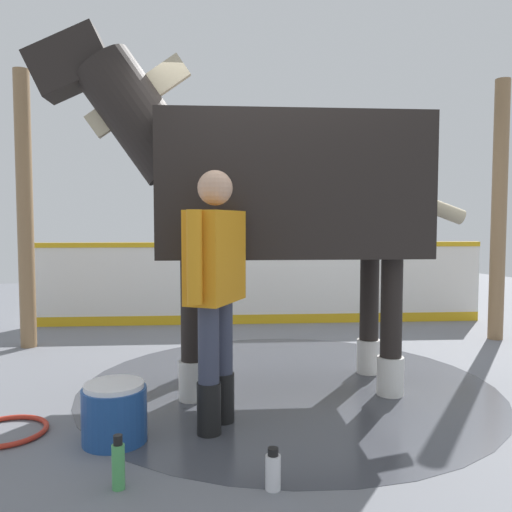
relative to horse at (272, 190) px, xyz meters
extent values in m
cube|color=slate|center=(0.29, 0.25, -1.57)|extent=(16.00, 16.00, 0.02)
cylinder|color=#42444C|center=(0.12, -0.04, -1.55)|extent=(3.26, 3.26, 0.00)
cube|color=white|center=(0.81, 2.40, -1.06)|extent=(5.54, 1.62, 0.99)
cube|color=gold|center=(0.81, 2.40, -0.54)|extent=(5.55, 1.65, 0.06)
cube|color=gold|center=(0.81, 2.40, -1.50)|extent=(5.54, 1.63, 0.12)
cylinder|color=olive|center=(-1.91, 2.06, -0.13)|extent=(0.16, 0.16, 2.85)
cylinder|color=olive|center=(2.96, 0.68, -0.13)|extent=(0.16, 0.16, 2.85)
cube|color=black|center=(0.12, -0.04, 0.00)|extent=(2.16, 1.53, 1.03)
cylinder|color=black|center=(-0.67, -0.11, -1.03)|extent=(0.16, 0.16, 1.04)
cylinder|color=silver|center=(-0.67, -0.11, -1.41)|extent=(0.20, 0.20, 0.29)
cylinder|color=black|center=(-0.51, 0.44, -1.03)|extent=(0.16, 0.16, 1.04)
cylinder|color=silver|center=(-0.51, 0.44, -1.41)|extent=(0.20, 0.20, 0.29)
cylinder|color=black|center=(0.76, -0.51, -1.03)|extent=(0.16, 0.16, 1.04)
cylinder|color=silver|center=(0.76, -0.51, -1.41)|extent=(0.20, 0.20, 0.29)
cylinder|color=black|center=(0.92, 0.04, -1.03)|extent=(0.16, 0.16, 1.04)
cylinder|color=silver|center=(0.92, 0.04, -1.41)|extent=(0.20, 0.20, 0.29)
cylinder|color=black|center=(-0.98, 0.28, 0.54)|extent=(1.01, 0.70, 1.04)
cube|color=#C6B793|center=(-0.98, 0.28, 0.70)|extent=(0.78, 0.28, 0.64)
cube|color=black|center=(-1.45, 0.41, 0.93)|extent=(0.70, 0.45, 0.56)
cylinder|color=#C6B793|center=(1.16, -0.33, -0.10)|extent=(0.71, 0.31, 0.35)
cylinder|color=black|center=(-0.57, -0.58, -1.39)|extent=(0.15, 0.15, 0.32)
cylinder|color=#383D51|center=(-0.57, -0.58, -0.99)|extent=(0.13, 0.13, 0.48)
cylinder|color=black|center=(-0.71, -0.74, -1.39)|extent=(0.15, 0.15, 0.32)
cylinder|color=#383D51|center=(-0.71, -0.74, -0.99)|extent=(0.13, 0.13, 0.48)
cube|color=orange|center=(-0.64, -0.66, -0.47)|extent=(0.47, 0.50, 0.57)
cylinder|color=orange|center=(-0.46, -0.45, -0.45)|extent=(0.09, 0.09, 0.54)
cylinder|color=orange|center=(-0.82, -0.88, -0.45)|extent=(0.09, 0.09, 0.54)
sphere|color=tan|center=(-0.64, -0.66, -0.04)|extent=(0.22, 0.22, 0.22)
cylinder|color=#1E478C|center=(-1.26, -0.66, -1.39)|extent=(0.38, 0.38, 0.32)
cylinder|color=white|center=(-1.26, -0.66, -1.22)|extent=(0.35, 0.35, 0.03)
cylinder|color=white|center=(-0.58, -1.49, -1.47)|extent=(0.08, 0.08, 0.17)
cylinder|color=black|center=(-0.58, -1.49, -1.37)|extent=(0.05, 0.05, 0.04)
cylinder|color=#4CA559|center=(-1.29, -1.23, -1.44)|extent=(0.06, 0.06, 0.22)
cylinder|color=black|center=(-1.29, -1.23, -1.31)|extent=(0.04, 0.04, 0.05)
torus|color=#B72D1E|center=(-1.89, -0.32, -1.54)|extent=(0.50, 0.50, 0.03)
camera|label=1|loc=(-1.49, -3.75, -0.25)|focal=36.16mm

